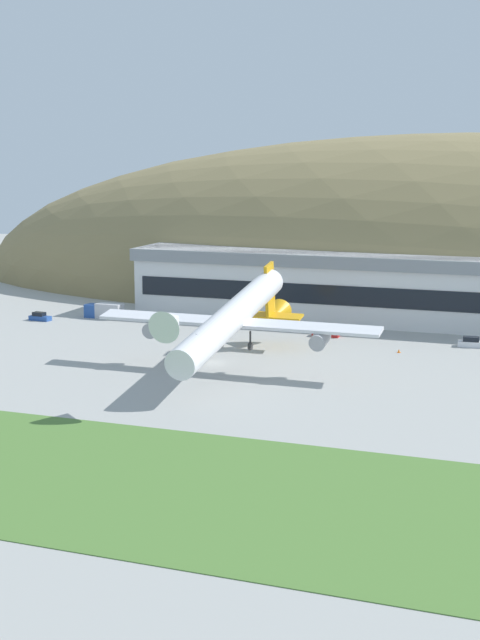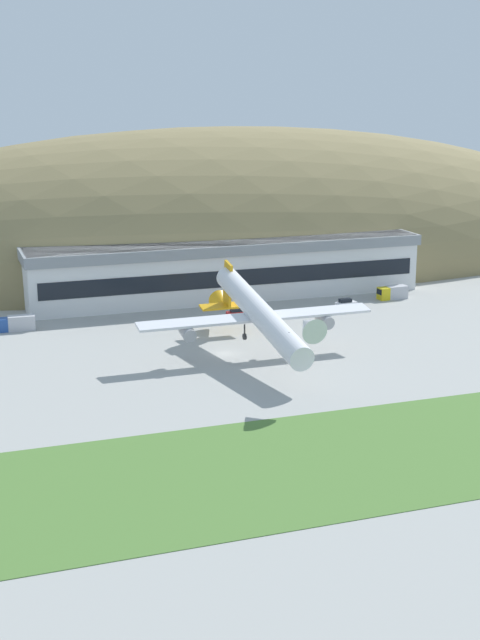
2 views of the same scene
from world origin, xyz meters
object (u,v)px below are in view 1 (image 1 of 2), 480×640
terminal_building (364,282)px  service_car_2 (325,333)px  cargo_airplane (234,318)px  box_truck (104,311)px  service_car_1 (40,317)px  traffic_cone_0 (399,351)px  service_car_0 (472,343)px

terminal_building → service_car_2: terminal_building is taller
cargo_airplane → box_truck: cargo_airplane is taller
service_car_1 → service_car_2: 54.45m
service_car_2 → traffic_cone_0: 16.37m
service_car_2 → traffic_cone_0: service_car_2 is taller
service_car_0 → service_car_2: size_ratio=1.02×
service_car_0 → box_truck: (-68.55, 3.11, 0.69)m
terminal_building → cargo_airplane: bearing=-101.1°
terminal_building → service_car_2: (-2.97, -17.25, -6.65)m
service_car_0 → service_car_2: (-24.46, 0.16, -0.08)m
terminal_building → box_truck: terminal_building is taller
terminal_building → service_car_0: size_ratio=18.78×
service_car_0 → traffic_cone_0: bearing=-141.6°
cargo_airplane → service_car_0: cargo_airplane is taller
box_truck → traffic_cone_0: (58.12, -11.37, -1.10)m
terminal_building → service_car_1: bearing=-160.2°
service_car_1 → traffic_cone_0: bearing=-4.2°
service_car_2 → box_truck: size_ratio=0.60×
box_truck → traffic_cone_0: bearing=-11.1°
service_car_0 → service_car_1: service_car_0 is taller
terminal_building → traffic_cone_0: bearing=-66.7°
service_car_1 → box_truck: bearing=31.6°
service_car_1 → service_car_2: bearing=3.5°
service_car_2 → traffic_cone_0: (14.03, -8.42, -0.33)m
cargo_airplane → service_car_2: size_ratio=10.16×
traffic_cone_0 → box_truck: bearing=168.9°
terminal_building → service_car_0: 28.43m
service_car_0 → box_truck: bearing=177.4°
terminal_building → traffic_cone_0: terminal_building is taller
service_car_0 → traffic_cone_0: 13.31m
terminal_building → cargo_airplane: cargo_airplane is taller
service_car_0 → box_truck: size_ratio=0.61×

